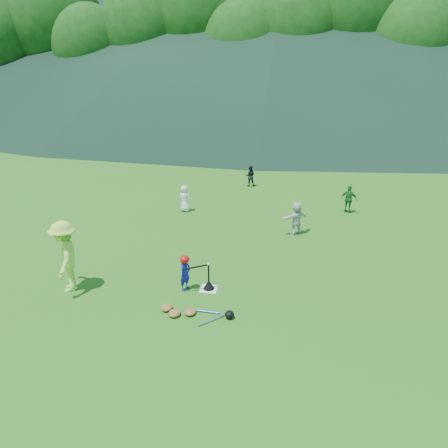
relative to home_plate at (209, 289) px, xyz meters
name	(u,v)px	position (x,y,z in m)	size (l,w,h in m)	color
ground	(209,289)	(0.00, 0.00, -0.01)	(120.00, 120.00, 0.00)	#2C5C15
home_plate	(209,289)	(0.00, 0.00, 0.00)	(0.45, 0.45, 0.02)	silver
baseball	(209,264)	(0.00, 0.00, 0.73)	(0.08, 0.08, 0.08)	white
batter_child	(185,273)	(-0.60, -0.10, 0.47)	(0.35, 0.23, 0.95)	#171C9E
adult_coach	(65,256)	(-3.62, -0.57, 0.94)	(1.22, 0.70, 1.89)	#AEE342
fielder_a	(185,199)	(-2.13, 6.00, 0.51)	(0.51, 0.33, 1.05)	white
fielder_b	(250,176)	(0.03, 10.04, 0.48)	(0.48, 0.37, 0.98)	black
fielder_c	(349,199)	(4.23, 6.85, 0.54)	(0.65, 0.27, 1.10)	#1F6A28
fielder_d	(296,218)	(2.22, 4.28, 0.56)	(1.06, 0.34, 1.15)	silver
batting_tee	(209,285)	(0.00, 0.00, 0.12)	(0.30, 0.30, 0.68)	black
batter_gear	(185,260)	(-0.58, -0.11, 0.85)	(0.70, 0.35, 0.31)	#B40D0C
equipment_pile	(190,312)	(-0.21, -1.25, 0.06)	(1.80, 0.76, 0.19)	olive
outfield_fence	(272,121)	(0.00, 28.00, 0.69)	(70.07, 0.08, 1.33)	gray
tree_line	(281,28)	(0.20, 33.83, 8.20)	(70.04, 11.40, 14.82)	#382314
distant_hills	(251,5)	(-7.63, 81.81, 14.97)	(155.00, 140.00, 32.00)	black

